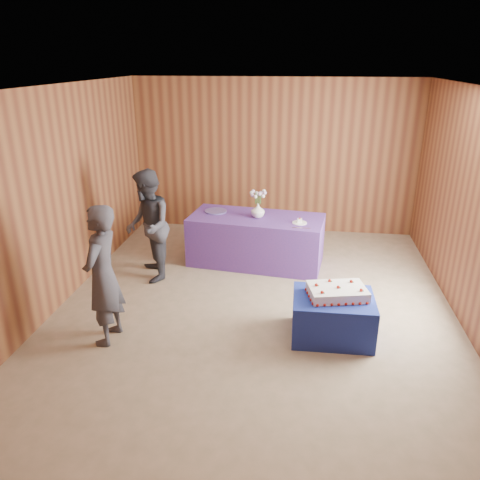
% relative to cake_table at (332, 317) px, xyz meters
% --- Properties ---
extents(ground, '(6.00, 6.00, 0.00)m').
position_rel_cake_table_xyz_m(ground, '(-0.94, 0.53, -0.25)').
color(ground, gray).
rests_on(ground, ground).
extents(room_shell, '(5.04, 6.04, 2.72)m').
position_rel_cake_table_xyz_m(room_shell, '(-0.94, 0.53, 1.55)').
color(room_shell, brown).
rests_on(room_shell, ground).
extents(cake_table, '(0.91, 0.71, 0.50)m').
position_rel_cake_table_xyz_m(cake_table, '(0.00, 0.00, 0.00)').
color(cake_table, navy).
rests_on(cake_table, ground).
extents(serving_table, '(2.09, 1.13, 0.75)m').
position_rel_cake_table_xyz_m(serving_table, '(-1.08, 1.95, 0.12)').
color(serving_table, '#602F83').
rests_on(serving_table, ground).
extents(sheet_cake, '(0.74, 0.58, 0.15)m').
position_rel_cake_table_xyz_m(sheet_cake, '(0.03, 0.03, 0.31)').
color(sheet_cake, white).
rests_on(sheet_cake, cake_table).
extents(vase, '(0.25, 0.25, 0.21)m').
position_rel_cake_table_xyz_m(vase, '(-1.06, 1.94, 0.61)').
color(vase, white).
rests_on(vase, serving_table).
extents(flower_spray, '(0.25, 0.24, 0.19)m').
position_rel_cake_table_xyz_m(flower_spray, '(-1.06, 1.94, 0.87)').
color(flower_spray, '#336E2C').
rests_on(flower_spray, vase).
extents(platter, '(0.47, 0.47, 0.02)m').
position_rel_cake_table_xyz_m(platter, '(-1.73, 2.11, 0.51)').
color(platter, '#53458A').
rests_on(platter, serving_table).
extents(plate, '(0.24, 0.24, 0.01)m').
position_rel_cake_table_xyz_m(plate, '(-0.43, 1.75, 0.51)').
color(plate, white).
rests_on(plate, serving_table).
extents(cake_slice, '(0.07, 0.06, 0.08)m').
position_rel_cake_table_xyz_m(cake_slice, '(-0.43, 1.75, 0.54)').
color(cake_slice, white).
rests_on(cake_slice, plate).
extents(knife, '(0.26, 0.02, 0.00)m').
position_rel_cake_table_xyz_m(knife, '(-0.40, 1.54, 0.50)').
color(knife, silver).
rests_on(knife, serving_table).
extents(guest_left, '(0.40, 0.59, 1.59)m').
position_rel_cake_table_xyz_m(guest_left, '(-2.51, -0.40, 0.55)').
color(guest_left, '#34333D').
rests_on(guest_left, ground).
extents(guest_right, '(0.85, 0.94, 1.59)m').
position_rel_cake_table_xyz_m(guest_right, '(-2.52, 1.19, 0.55)').
color(guest_right, '#32323C').
rests_on(guest_right, ground).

